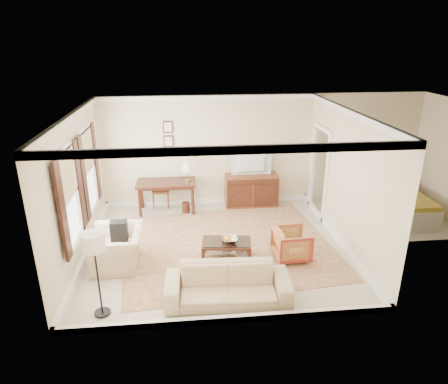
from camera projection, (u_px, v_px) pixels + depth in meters
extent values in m
cube|color=beige|center=(216.00, 247.00, 8.64)|extent=(5.50, 5.00, 0.01)
cube|color=white|center=(215.00, 112.00, 7.58)|extent=(5.50, 5.00, 0.01)
cube|color=beige|center=(208.00, 151.00, 10.43)|extent=(5.50, 0.01, 2.90)
cube|color=beige|center=(230.00, 243.00, 5.79)|extent=(5.50, 0.01, 2.90)
cube|color=beige|center=(77.00, 189.00, 7.84)|extent=(0.01, 5.00, 2.90)
cube|color=beige|center=(346.00, 179.00, 8.38)|extent=(0.01, 5.00, 2.90)
cube|color=beige|center=(379.00, 216.00, 10.11)|extent=(3.00, 2.70, 0.01)
cube|color=beige|center=(446.00, 159.00, 9.73)|extent=(0.01, 2.70, 2.90)
cube|color=brown|center=(228.00, 245.00, 8.69)|extent=(4.76, 4.19, 0.01)
cube|color=#472114|center=(166.00, 183.00, 10.12)|extent=(1.49, 0.74, 0.05)
cylinder|color=#472114|center=(140.00, 203.00, 9.94)|extent=(0.07, 0.07, 0.76)
cylinder|color=#472114|center=(193.00, 201.00, 10.07)|extent=(0.07, 0.07, 0.76)
cylinder|color=#472114|center=(142.00, 194.00, 10.48)|extent=(0.07, 0.07, 0.76)
cylinder|color=#472114|center=(192.00, 192.00, 10.61)|extent=(0.07, 0.07, 0.76)
cube|color=brown|center=(251.00, 190.00, 10.63)|extent=(1.38, 0.53, 0.85)
imported|color=black|center=(252.00, 157.00, 10.28)|extent=(1.01, 0.58, 0.13)
cube|color=#472114|center=(227.00, 243.00, 8.02)|extent=(1.03, 0.68, 0.04)
cube|color=silver|center=(227.00, 241.00, 8.01)|extent=(0.97, 0.62, 0.01)
cube|color=silver|center=(227.00, 253.00, 8.11)|extent=(0.94, 0.59, 0.02)
cube|color=#472114|center=(203.00, 257.00, 7.86)|extent=(0.07, 0.07, 0.37)
cube|color=#472114|center=(250.00, 258.00, 7.85)|extent=(0.07, 0.07, 0.37)
cube|color=#472114|center=(205.00, 245.00, 8.34)|extent=(0.07, 0.07, 0.37)
cube|color=#472114|center=(248.00, 245.00, 8.32)|extent=(0.07, 0.07, 0.37)
imported|color=silver|center=(230.00, 239.00, 7.99)|extent=(0.42, 0.42, 0.10)
imported|color=brown|center=(220.00, 251.00, 8.15)|extent=(0.28, 0.13, 0.38)
imported|color=brown|center=(236.00, 254.00, 8.03)|extent=(0.28, 0.06, 0.38)
imported|color=maroon|center=(292.00, 243.00, 8.07)|extent=(0.69, 0.73, 0.71)
imported|color=tan|center=(117.00, 242.00, 7.79)|extent=(0.74, 1.13, 0.98)
cube|color=black|center=(119.00, 229.00, 7.77)|extent=(0.25, 0.34, 0.40)
imported|color=tan|center=(228.00, 280.00, 6.73)|extent=(2.15, 0.73, 0.83)
cylinder|color=black|center=(103.00, 313.00, 6.54)|extent=(0.26, 0.26, 0.04)
cylinder|color=black|center=(98.00, 281.00, 6.32)|extent=(0.03, 0.03, 1.24)
cylinder|color=silver|center=(93.00, 242.00, 6.07)|extent=(0.36, 0.36, 0.28)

